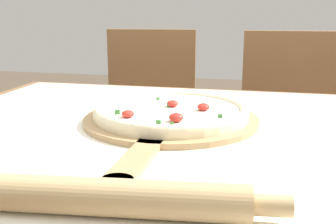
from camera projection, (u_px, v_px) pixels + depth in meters
name	position (u px, v px, depth m)	size (l,w,h in m)	color
dining_table	(185.00, 178.00, 0.90)	(1.24, 0.95, 0.73)	brown
towel_cloth	(186.00, 130.00, 0.87)	(1.16, 0.87, 0.00)	white
pizza_peel	(169.00, 122.00, 0.90)	(0.38, 0.57, 0.01)	tan
pizza	(171.00, 111.00, 0.91)	(0.33, 0.33, 0.04)	beige
rolling_pin	(120.00, 198.00, 0.50)	(0.40, 0.08, 0.05)	tan
chair_left	(149.00, 120.00, 1.79)	(0.44, 0.44, 0.89)	brown
chair_right	(289.00, 128.00, 1.67)	(0.42, 0.42, 0.89)	brown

